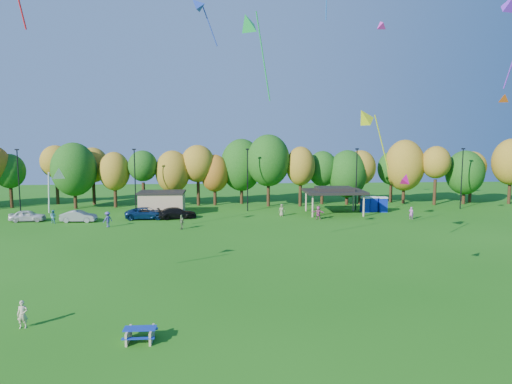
{
  "coord_description": "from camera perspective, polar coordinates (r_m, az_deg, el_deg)",
  "views": [
    {
      "loc": [
        -1.27,
        -25.43,
        10.75
      ],
      "look_at": [
        0.89,
        6.0,
        6.93
      ],
      "focal_mm": 32.0,
      "sensor_mm": 36.0,
      "label": 1
    }
  ],
  "objects": [
    {
      "name": "porta_potties",
      "position": [
        67.8,
        14.47,
        -1.5
      ],
      "size": [
        3.75,
        1.61,
        2.18
      ],
      "color": "#0C22A4",
      "rests_on": "ground"
    },
    {
      "name": "kite_2",
      "position": [
        33.86,
        -23.51,
        2.22
      ],
      "size": [
        1.41,
        2.11,
        3.41
      ],
      "color": "white"
    },
    {
      "name": "far_person_3",
      "position": [
        63.14,
        18.83,
        -2.52
      ],
      "size": [
        0.71,
        0.66,
        1.63
      ],
      "primitive_type": "imported",
      "rotation": [
        0.0,
        0.0,
        2.51
      ],
      "color": "#C45CC0",
      "rests_on": "ground"
    },
    {
      "name": "far_person_0",
      "position": [
        60.17,
        7.79,
        -2.58
      ],
      "size": [
        1.72,
        1.23,
        1.79
      ],
      "primitive_type": "imported",
      "rotation": [
        0.0,
        0.0,
        5.81
      ],
      "color": "#A14375",
      "rests_on": "ground"
    },
    {
      "name": "ground",
      "position": [
        27.64,
        -1.02,
        -15.97
      ],
      "size": [
        160.0,
        160.0,
        0.0
      ],
      "primitive_type": "plane",
      "color": "#19600F",
      "rests_on": "ground"
    },
    {
      "name": "car_c",
      "position": [
        61.71,
        -13.49,
        -2.59
      ],
      "size": [
        5.55,
        2.64,
        1.53
      ],
      "primitive_type": "imported",
      "rotation": [
        0.0,
        0.0,
        1.59
      ],
      "color": "#0D264E",
      "rests_on": "ground"
    },
    {
      "name": "kite_11",
      "position": [
        46.06,
        15.37,
        19.56
      ],
      "size": [
        1.01,
        1.34,
        1.3
      ],
      "color": "#F128C0"
    },
    {
      "name": "kite_5",
      "position": [
        45.07,
        -7.42,
        22.23
      ],
      "size": [
        2.81,
        1.52,
        4.49
      ],
      "color": "navy"
    },
    {
      "name": "kite_4",
      "position": [
        54.7,
        28.6,
        10.37
      ],
      "size": [
        1.61,
        1.8,
        1.51
      ],
      "color": "#C04716"
    },
    {
      "name": "car_b",
      "position": [
        62.16,
        -21.28,
        -2.85
      ],
      "size": [
        4.44,
        1.69,
        1.45
      ],
      "primitive_type": "imported",
      "rotation": [
        0.0,
        0.0,
        1.53
      ],
      "color": "gray",
      "rests_on": "ground"
    },
    {
      "name": "car_a",
      "position": [
        65.18,
        -26.65,
        -2.67
      ],
      "size": [
        4.43,
        2.03,
        1.47
      ],
      "primitive_type": "imported",
      "rotation": [
        0.0,
        0.0,
        1.64
      ],
      "color": "silver",
      "rests_on": "ground"
    },
    {
      "name": "picnic_table",
      "position": [
        25.95,
        -14.28,
        -16.76
      ],
      "size": [
        1.69,
        1.4,
        0.73
      ],
      "rotation": [
        0.0,
        0.0,
        0.0
      ],
      "color": "tan",
      "rests_on": "ground"
    },
    {
      "name": "kite_9",
      "position": [
        39.99,
        -0.97,
        20.42
      ],
      "size": [
        3.08,
        4.2,
        7.54
      ],
      "color": "green"
    },
    {
      "name": "tree_line",
      "position": [
        71.11,
        -3.73,
        3.0
      ],
      "size": [
        93.57,
        10.55,
        11.15
      ],
      "color": "black",
      "rests_on": "ground"
    },
    {
      "name": "far_person_2",
      "position": [
        54.08,
        -9.29,
        -3.71
      ],
      "size": [
        0.92,
        1.08,
        1.73
      ],
      "primitive_type": "imported",
      "rotation": [
        0.0,
        0.0,
        5.3
      ],
      "color": "#627E4D",
      "rests_on": "ground"
    },
    {
      "name": "kite_flyer",
      "position": [
        29.69,
        -27.16,
        -13.46
      ],
      "size": [
        0.61,
        0.43,
        1.59
      ],
      "primitive_type": "imported",
      "rotation": [
        0.0,
        0.0,
        0.09
      ],
      "color": "#C6B794",
      "rests_on": "ground"
    },
    {
      "name": "car_d",
      "position": [
        61.18,
        -9.85,
        -2.61
      ],
      "size": [
        5.44,
        3.18,
        1.48
      ],
      "primitive_type": "imported",
      "rotation": [
        0.0,
        0.0,
        1.8
      ],
      "color": "black",
      "rests_on": "ground"
    },
    {
      "name": "kite_1",
      "position": [
        32.0,
        18.14,
        1.65
      ],
      "size": [
        1.27,
        1.28,
        1.02
      ],
      "color": "#FF0E8B"
    },
    {
      "name": "kite_15",
      "position": [
        41.26,
        13.46,
        9.13
      ],
      "size": [
        3.47,
        2.2,
        5.63
      ],
      "color": "#C0CE15"
    },
    {
      "name": "far_person_1",
      "position": [
        62.27,
        3.23,
        -2.28
      ],
      "size": [
        0.87,
        0.63,
        1.64
      ],
      "primitive_type": "imported",
      "rotation": [
        0.0,
        0.0,
        6.14
      ],
      "color": "#83865C",
      "rests_on": "ground"
    },
    {
      "name": "lamp_posts",
      "position": [
        65.77,
        -1.06,
        1.81
      ],
      "size": [
        64.5,
        0.25,
        9.09
      ],
      "color": "black",
      "rests_on": "ground"
    },
    {
      "name": "far_person_5",
      "position": [
        62.5,
        -24.03,
        -2.82
      ],
      "size": [
        0.99,
        0.88,
        1.68
      ],
      "primitive_type": "imported",
      "rotation": [
        0.0,
        0.0,
        2.78
      ],
      "color": "#529FB5",
      "rests_on": "ground"
    },
    {
      "name": "pavilion",
      "position": [
        64.71,
        9.75,
        0.13
      ],
      "size": [
        8.2,
        6.2,
        3.77
      ],
      "color": "tan",
      "rests_on": "ground"
    },
    {
      "name": "far_person_4",
      "position": [
        57.45,
        -18.05,
        -3.28
      ],
      "size": [
        1.34,
        1.34,
        1.86
      ],
      "primitive_type": "imported",
      "rotation": [
        0.0,
        0.0,
        3.93
      ],
      "color": "#4B4495",
      "rests_on": "ground"
    },
    {
      "name": "utility_building",
      "position": [
        64.67,
        -11.65,
        -1.33
      ],
      "size": [
        6.3,
        4.3,
        3.25
      ],
      "color": "tan",
      "rests_on": "ground"
    },
    {
      "name": "kite_7",
      "position": [
        47.29,
        29.31,
        19.97
      ],
      "size": [
        2.15,
        5.02,
        8.49
      ],
      "color": "purple"
    }
  ]
}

